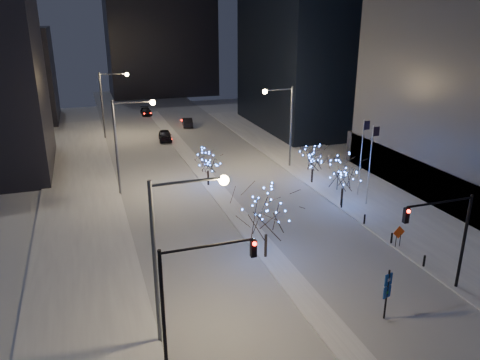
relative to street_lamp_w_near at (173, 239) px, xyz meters
name	(u,v)px	position (x,y,z in m)	size (l,w,h in m)	color
ground	(329,327)	(8.94, -2.00, -6.50)	(160.00, 160.00, 0.00)	silver
road	(195,164)	(8.94, 33.00, -6.49)	(20.00, 130.00, 0.02)	#A7ACB6
median	(205,175)	(8.94, 28.00, -6.42)	(2.00, 80.00, 0.15)	white
east_sidewalk	(361,189)	(23.94, 18.00, -6.42)	(10.00, 90.00, 0.15)	white
west_sidewalk	(82,225)	(-5.06, 18.00, -6.42)	(8.00, 90.00, 0.15)	white
horizon_block	(158,0)	(14.94, 90.00, 14.50)	(24.00, 14.00, 42.00)	black
street_lamp_w_near	(173,239)	(0.00, 0.00, 0.00)	(4.40, 0.56, 10.00)	#595E66
street_lamp_w_mid	(126,134)	(0.00, 25.00, 0.00)	(4.40, 0.56, 10.00)	#595E66
street_lamp_w_far	(109,96)	(0.00, 50.00, 0.00)	(4.40, 0.56, 10.00)	#595E66
street_lamp_east	(284,116)	(19.02, 28.00, -0.05)	(3.90, 0.56, 10.00)	#595E66
traffic_signal_west	(191,284)	(0.50, -2.00, -1.74)	(5.26, 0.43, 7.00)	black
traffic_signal_east	(448,229)	(17.88, -1.00, -1.74)	(5.26, 0.43, 7.00)	black
flagpoles	(366,156)	(22.30, 15.25, -1.70)	(1.35, 2.60, 8.00)	silver
bollards	(377,228)	(19.14, 8.00, -5.90)	(0.16, 12.16, 0.90)	black
car_near	(165,136)	(7.44, 45.66, -5.70)	(1.88, 4.66, 1.59)	black
car_mid	(187,122)	(12.74, 54.02, -5.75)	(1.59, 4.55, 1.50)	black
car_far	(146,112)	(7.44, 65.92, -5.83)	(1.87, 4.61, 1.34)	black
holiday_tree_median_near	(266,214)	(8.44, 7.25, -2.73)	(5.55, 5.55, 5.71)	black
holiday_tree_median_far	(208,161)	(8.44, 24.42, -3.62)	(3.85, 3.85, 4.06)	black
holiday_tree_plaza_near	(344,174)	(19.44, 14.55, -3.08)	(4.88, 4.88, 5.08)	black
holiday_tree_plaza_far	(313,159)	(19.76, 21.57, -3.57)	(4.36, 4.36, 4.30)	black
wayfinding_sign	(387,289)	(12.62, -2.34, -4.38)	(0.61, 0.24, 3.45)	black
construction_sign	(399,234)	(19.24, 5.31, -5.24)	(1.12, 0.09, 1.84)	black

